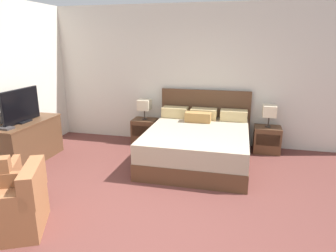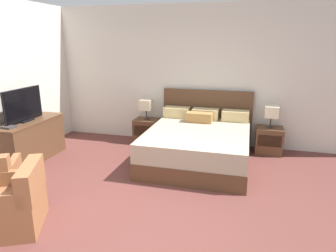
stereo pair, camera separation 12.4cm
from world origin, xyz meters
name	(u,v)px [view 1 (the left image)]	position (x,y,z in m)	size (l,w,h in m)	color
ground_plane	(140,238)	(0.00, 0.00, 0.00)	(10.05, 10.05, 0.00)	brown
wall_back	(192,76)	(0.00, 3.38, 1.39)	(7.01, 0.06, 2.77)	silver
bed	(198,143)	(0.29, 2.34, 0.32)	(1.79, 2.06, 1.13)	brown
nightstand_left	(145,131)	(-0.94, 3.08, 0.25)	(0.49, 0.41, 0.50)	brown
nightstand_right	(267,139)	(1.52, 3.08, 0.25)	(0.49, 0.41, 0.50)	brown
table_lamp_left	(144,105)	(-0.94, 3.09, 0.80)	(0.24, 0.24, 0.42)	#332D28
table_lamp_right	(269,111)	(1.52, 3.09, 0.80)	(0.24, 0.24, 0.42)	#332D28
dresser	(28,141)	(-2.61, 1.60, 0.38)	(0.54, 1.33, 0.73)	brown
tv	(21,106)	(-2.61, 1.55, 1.01)	(0.18, 0.87, 0.57)	black
book_red_cover	(5,128)	(-2.60, 1.13, 0.75)	(0.24, 0.16, 0.03)	#383333
armchair_companion	(14,207)	(-1.40, -0.19, 0.28)	(0.92, 0.91, 0.76)	#935B38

